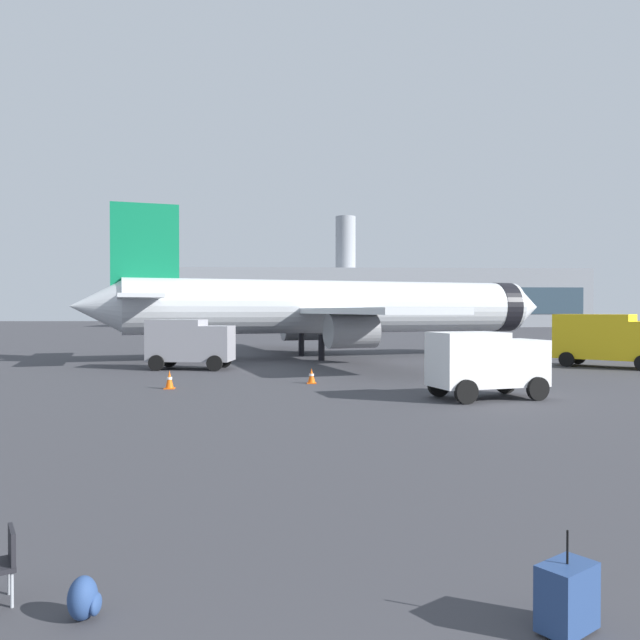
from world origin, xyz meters
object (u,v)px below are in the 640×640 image
(service_truck, at_px, (190,342))
(traveller_backpack, at_px, (84,599))
(fuel_truck, at_px, (607,338))
(safety_cone_far, at_px, (169,380))
(airplane_at_gate, at_px, (334,307))
(safety_cone_outer, at_px, (312,376))
(rolling_suitcase, at_px, (567,597))
(safety_cone_near, at_px, (207,348))
(safety_cone_mid, at_px, (568,355))
(cargo_van, at_px, (486,361))

(service_truck, height_order, traveller_backpack, service_truck)
(fuel_truck, relative_size, safety_cone_far, 7.57)
(airplane_at_gate, height_order, fuel_truck, airplane_at_gate)
(fuel_truck, xyz_separation_m, safety_cone_outer, (-18.12, -7.58, -1.42))
(safety_cone_outer, bearing_deg, fuel_truck, 22.69)
(airplane_at_gate, xyz_separation_m, rolling_suitcase, (-0.15, -38.93, -3.27))
(fuel_truck, height_order, rolling_suitcase, fuel_truck)
(airplane_at_gate, bearing_deg, safety_cone_far, -115.26)
(safety_cone_near, xyz_separation_m, safety_cone_outer, (7.85, -21.83, -0.01))
(safety_cone_outer, bearing_deg, service_truck, 132.78)
(service_truck, relative_size, safety_cone_mid, 8.10)
(safety_cone_near, bearing_deg, cargo_van, -61.97)
(airplane_at_gate, distance_m, service_truck, 12.71)
(fuel_truck, bearing_deg, safety_cone_mid, 88.59)
(service_truck, bearing_deg, safety_cone_far, -86.29)
(cargo_van, distance_m, rolling_suitcase, 18.08)
(service_truck, height_order, safety_cone_far, service_truck)
(airplane_at_gate, xyz_separation_m, safety_cone_outer, (-2.15, -16.13, -3.31))
(cargo_van, relative_size, traveller_backpack, 9.93)
(fuel_truck, distance_m, traveller_backpack, 36.73)
(airplane_at_gate, distance_m, traveller_backpack, 38.93)
(safety_cone_near, height_order, safety_cone_outer, safety_cone_near)
(fuel_truck, bearing_deg, rolling_suitcase, -117.96)
(safety_cone_far, bearing_deg, rolling_suitcase, -68.56)
(fuel_truck, height_order, cargo_van, fuel_truck)
(safety_cone_far, bearing_deg, airplane_at_gate, 64.74)
(service_truck, height_order, rolling_suitcase, service_truck)
(safety_cone_far, relative_size, traveller_backpack, 1.68)
(airplane_at_gate, height_order, safety_cone_mid, airplane_at_gate)
(fuel_truck, distance_m, safety_cone_near, 29.66)
(service_truck, relative_size, safety_cone_far, 6.23)
(cargo_van, height_order, rolling_suitcase, cargo_van)
(safety_cone_near, bearing_deg, rolling_suitcase, -77.55)
(safety_cone_near, bearing_deg, airplane_at_gate, -29.64)
(fuel_truck, height_order, traveller_backpack, fuel_truck)
(fuel_truck, height_order, safety_cone_mid, fuel_truck)
(safety_cone_near, bearing_deg, service_truck, -86.10)
(safety_cone_far, height_order, rolling_suitcase, rolling_suitcase)
(service_truck, bearing_deg, rolling_suitcase, -73.65)
(fuel_truck, bearing_deg, cargo_van, -131.70)
(safety_cone_near, bearing_deg, safety_cone_outer, -70.22)
(service_truck, distance_m, safety_cone_mid, 25.82)
(cargo_van, xyz_separation_m, safety_cone_outer, (-6.61, 5.34, -1.10))
(fuel_truck, relative_size, traveller_backpack, 12.75)
(service_truck, bearing_deg, cargo_van, -43.44)
(fuel_truck, xyz_separation_m, safety_cone_near, (-25.97, 14.25, -1.41))
(airplane_at_gate, relative_size, traveller_backpack, 73.36)
(safety_cone_outer, bearing_deg, cargo_van, -38.94)
(cargo_van, height_order, safety_cone_mid, cargo_van)
(safety_cone_far, relative_size, safety_cone_outer, 1.15)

